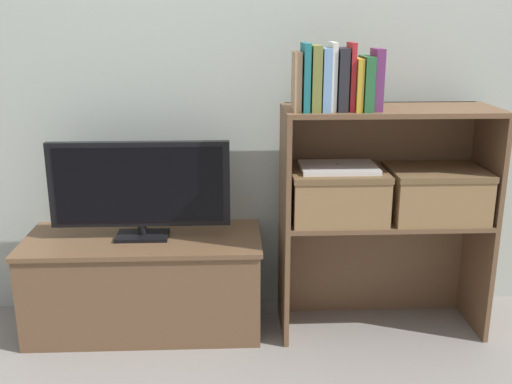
{
  "coord_description": "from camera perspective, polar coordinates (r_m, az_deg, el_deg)",
  "views": [
    {
      "loc": [
        -0.1,
        -2.21,
        1.33
      ],
      "look_at": [
        0.0,
        0.17,
        0.63
      ],
      "focal_mm": 42.0,
      "sensor_mm": 36.0,
      "label": 1
    }
  ],
  "objects": [
    {
      "name": "book_olive",
      "position": [
        2.35,
        5.61,
        10.74
      ],
      "size": [
        0.04,
        0.15,
        0.25
      ],
      "color": "olive",
      "rests_on": "bookshelf_upper_tier"
    },
    {
      "name": "book_skyblue",
      "position": [
        2.36,
        6.56,
        10.6
      ],
      "size": [
        0.03,
        0.16,
        0.24
      ],
      "color": "#709ECC",
      "rests_on": "bookshelf_upper_tier"
    },
    {
      "name": "book_mustard",
      "position": [
        2.38,
        9.58,
        10.07
      ],
      "size": [
        0.02,
        0.15,
        0.2
      ],
      "color": "gold",
      "rests_on": "bookshelf_upper_tier"
    },
    {
      "name": "book_teal",
      "position": [
        2.35,
        4.7,
        10.85
      ],
      "size": [
        0.02,
        0.16,
        0.26
      ],
      "color": "#1E7075",
      "rests_on": "bookshelf_upper_tier"
    },
    {
      "name": "tv_stand",
      "position": [
        2.69,
        -10.49,
        -8.46
      ],
      "size": [
        1.01,
        0.44,
        0.42
      ],
      "color": "brown",
      "rests_on": "ground_plane"
    },
    {
      "name": "bookshelf_upper_tier",
      "position": [
        2.58,
        12.14,
        4.38
      ],
      "size": [
        0.87,
        0.34,
        0.46
      ],
      "color": "brown",
      "rests_on": "bookshelf_lower_tier"
    },
    {
      "name": "storage_basket_left",
      "position": [
        2.51,
        7.74,
        0.01
      ],
      "size": [
        0.39,
        0.31,
        0.21
      ],
      "color": "#937047",
      "rests_on": "bookshelf_lower_tier"
    },
    {
      "name": "tv",
      "position": [
        2.54,
        -11.0,
        0.49
      ],
      "size": [
        0.75,
        0.14,
        0.42
      ],
      "color": "black",
      "rests_on": "tv_stand"
    },
    {
      "name": "book_tan",
      "position": [
        2.35,
        3.89,
        10.47
      ],
      "size": [
        0.03,
        0.14,
        0.23
      ],
      "color": "tan",
      "rests_on": "bookshelf_upper_tier"
    },
    {
      "name": "storage_basket_right",
      "position": [
        2.61,
        16.72,
        0.12
      ],
      "size": [
        0.39,
        0.31,
        0.21
      ],
      "color": "#937047",
      "rests_on": "bookshelf_lower_tier"
    },
    {
      "name": "bookshelf_lower_tier",
      "position": [
        2.72,
        11.52,
        -5.69
      ],
      "size": [
        0.87,
        0.34,
        0.52
      ],
      "color": "brown",
      "rests_on": "ground_plane"
    },
    {
      "name": "book_crimson",
      "position": [
        2.38,
        9.01,
        10.78
      ],
      "size": [
        0.02,
        0.12,
        0.26
      ],
      "color": "#B22328",
      "rests_on": "bookshelf_upper_tier"
    },
    {
      "name": "book_forest",
      "position": [
        2.39,
        10.44,
        10.14
      ],
      "size": [
        0.04,
        0.16,
        0.21
      ],
      "color": "#286638",
      "rests_on": "bookshelf_upper_tier"
    },
    {
      "name": "wall_back",
      "position": [
        2.67,
        -0.27,
        13.55
      ],
      "size": [
        10.0,
        0.05,
        2.4
      ],
      "color": "#B2BCB2",
      "rests_on": "ground_plane"
    },
    {
      "name": "ground_plane",
      "position": [
        2.58,
        0.17,
        -14.63
      ],
      "size": [
        16.0,
        16.0,
        0.0
      ],
      "primitive_type": "plane",
      "color": "gray"
    },
    {
      "name": "laptop",
      "position": [
        2.48,
        7.83,
        2.34
      ],
      "size": [
        0.31,
        0.22,
        0.02
      ],
      "color": "white",
      "rests_on": "storage_basket_left"
    },
    {
      "name": "book_plum",
      "position": [
        2.4,
        11.41,
        10.44
      ],
      "size": [
        0.03,
        0.12,
        0.24
      ],
      "color": "#6B2D66",
      "rests_on": "bookshelf_upper_tier"
    },
    {
      "name": "book_charcoal",
      "position": [
        2.37,
        8.13,
        10.57
      ],
      "size": [
        0.04,
        0.14,
        0.24
      ],
      "color": "#232328",
      "rests_on": "bookshelf_upper_tier"
    },
    {
      "name": "book_ivory",
      "position": [
        2.36,
        7.28,
        10.84
      ],
      "size": [
        0.02,
        0.12,
        0.26
      ],
      "color": "silver",
      "rests_on": "bookshelf_upper_tier"
    }
  ]
}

